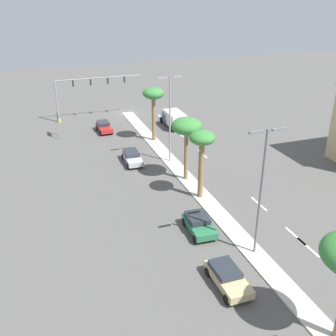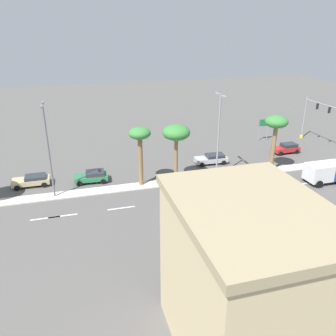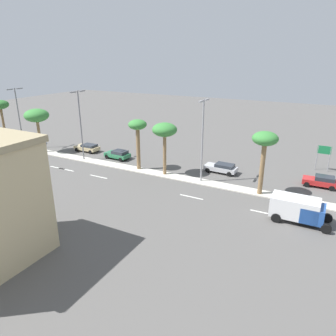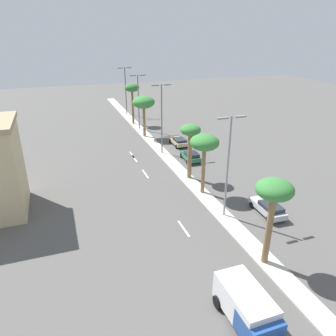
{
  "view_description": "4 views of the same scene",
  "coord_description": "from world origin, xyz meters",
  "px_view_note": "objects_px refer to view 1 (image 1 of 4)",
  "views": [
    {
      "loc": [
        14.87,
        62.13,
        19.08
      ],
      "look_at": [
        3.48,
        30.21,
        3.46
      ],
      "focal_mm": 41.81,
      "sensor_mm": 36.0,
      "label": 1
    },
    {
      "loc": [
        -36.11,
        37.87,
        17.43
      ],
      "look_at": [
        -2.21,
        28.26,
        2.89
      ],
      "focal_mm": 37.04,
      "sensor_mm": 36.0,
      "label": 2
    },
    {
      "loc": [
        -34.22,
        7.84,
        15.04
      ],
      "look_at": [
        -3.79,
        24.03,
        2.65
      ],
      "focal_mm": 33.51,
      "sensor_mm": 36.0,
      "label": 3
    },
    {
      "loc": [
        -14.5,
        -2.9,
        17.19
      ],
      "look_at": [
        -2.59,
        30.73,
        1.86
      ],
      "focal_mm": 34.1,
      "sensor_mm": 36.0,
      "label": 4
    }
  ],
  "objects_px": {
    "directional_road_sign": "(58,120)",
    "sedan_red_trailing": "(104,127)",
    "sedan_tan_front": "(228,277)",
    "palm_tree_leading": "(153,96)",
    "palm_tree_mid": "(202,143)",
    "palm_tree_front": "(187,128)",
    "traffic_signal_gantry": "(79,92)",
    "street_lamp_center": "(170,113)",
    "street_lamp_far": "(262,184)",
    "box_truck": "(174,118)",
    "sedan_silver_outboard": "(132,157)",
    "sedan_green_far": "(199,224)"
  },
  "relations": [
    {
      "from": "traffic_signal_gantry",
      "to": "palm_tree_leading",
      "type": "relative_size",
      "value": 1.88
    },
    {
      "from": "palm_tree_mid",
      "to": "street_lamp_center",
      "type": "relative_size",
      "value": 0.68
    },
    {
      "from": "palm_tree_mid",
      "to": "sedan_green_far",
      "type": "relative_size",
      "value": 1.74
    },
    {
      "from": "palm_tree_leading",
      "to": "sedan_green_far",
      "type": "distance_m",
      "value": 23.15
    },
    {
      "from": "palm_tree_front",
      "to": "street_lamp_center",
      "type": "xyz_separation_m",
      "value": [
        -0.04,
        -5.21,
        0.08
      ]
    },
    {
      "from": "traffic_signal_gantry",
      "to": "street_lamp_far",
      "type": "relative_size",
      "value": 1.33
    },
    {
      "from": "sedan_silver_outboard",
      "to": "traffic_signal_gantry",
      "type": "bearing_deg",
      "value": -80.36
    },
    {
      "from": "palm_tree_mid",
      "to": "sedan_red_trailing",
      "type": "bearing_deg",
      "value": -77.26
    },
    {
      "from": "street_lamp_far",
      "to": "sedan_green_far",
      "type": "height_order",
      "value": "street_lamp_far"
    },
    {
      "from": "palm_tree_front",
      "to": "street_lamp_center",
      "type": "relative_size",
      "value": 0.68
    },
    {
      "from": "palm_tree_mid",
      "to": "sedan_tan_front",
      "type": "distance_m",
      "value": 13.75
    },
    {
      "from": "sedan_silver_outboard",
      "to": "box_truck",
      "type": "xyz_separation_m",
      "value": [
        -9.34,
        -10.86,
        0.62
      ]
    },
    {
      "from": "palm_tree_mid",
      "to": "directional_road_sign",
      "type": "bearing_deg",
      "value": -63.0
    },
    {
      "from": "street_lamp_center",
      "to": "box_truck",
      "type": "relative_size",
      "value": 1.83
    },
    {
      "from": "palm_tree_leading",
      "to": "sedan_tan_front",
      "type": "bearing_deg",
      "value": 82.34
    },
    {
      "from": "street_lamp_center",
      "to": "palm_tree_mid",
      "type": "bearing_deg",
      "value": 88.84
    },
    {
      "from": "palm_tree_leading",
      "to": "box_truck",
      "type": "height_order",
      "value": "palm_tree_leading"
    },
    {
      "from": "sedan_red_trailing",
      "to": "sedan_tan_front",
      "type": "distance_m",
      "value": 35.2
    },
    {
      "from": "palm_tree_front",
      "to": "traffic_signal_gantry",
      "type": "bearing_deg",
      "value": -73.44
    },
    {
      "from": "palm_tree_mid",
      "to": "street_lamp_far",
      "type": "height_order",
      "value": "street_lamp_far"
    },
    {
      "from": "street_lamp_far",
      "to": "palm_tree_front",
      "type": "bearing_deg",
      "value": -89.07
    },
    {
      "from": "palm_tree_mid",
      "to": "street_lamp_far",
      "type": "bearing_deg",
      "value": 92.21
    },
    {
      "from": "palm_tree_front",
      "to": "street_lamp_center",
      "type": "bearing_deg",
      "value": -90.44
    },
    {
      "from": "palm_tree_front",
      "to": "sedan_tan_front",
      "type": "distance_m",
      "value": 17.69
    },
    {
      "from": "palm_tree_front",
      "to": "box_truck",
      "type": "height_order",
      "value": "palm_tree_front"
    },
    {
      "from": "traffic_signal_gantry",
      "to": "box_truck",
      "type": "relative_size",
      "value": 2.46
    },
    {
      "from": "palm_tree_front",
      "to": "sedan_red_trailing",
      "type": "relative_size",
      "value": 1.75
    },
    {
      "from": "directional_road_sign",
      "to": "traffic_signal_gantry",
      "type": "bearing_deg",
      "value": -120.49
    },
    {
      "from": "traffic_signal_gantry",
      "to": "palm_tree_front",
      "type": "bearing_deg",
      "value": 106.56
    },
    {
      "from": "directional_road_sign",
      "to": "sedan_silver_outboard",
      "type": "relative_size",
      "value": 0.79
    },
    {
      "from": "street_lamp_center",
      "to": "sedan_tan_front",
      "type": "xyz_separation_m",
      "value": [
        3.54,
        21.73,
        -5.36
      ]
    },
    {
      "from": "street_lamp_center",
      "to": "sedan_silver_outboard",
      "type": "bearing_deg",
      "value": -15.57
    },
    {
      "from": "street_lamp_far",
      "to": "sedan_silver_outboard",
      "type": "distance_m",
      "value": 21.57
    },
    {
      "from": "palm_tree_mid",
      "to": "palm_tree_front",
      "type": "bearing_deg",
      "value": -92.05
    },
    {
      "from": "street_lamp_far",
      "to": "sedan_red_trailing",
      "type": "height_order",
      "value": "street_lamp_far"
    },
    {
      "from": "street_lamp_far",
      "to": "sedan_green_far",
      "type": "bearing_deg",
      "value": -55.91
    },
    {
      "from": "palm_tree_leading",
      "to": "sedan_red_trailing",
      "type": "xyz_separation_m",
      "value": [
        5.73,
        -6.03,
        -5.45
      ]
    },
    {
      "from": "street_lamp_center",
      "to": "street_lamp_far",
      "type": "relative_size",
      "value": 0.99
    },
    {
      "from": "directional_road_sign",
      "to": "sedan_red_trailing",
      "type": "distance_m",
      "value": 6.6
    },
    {
      "from": "palm_tree_front",
      "to": "palm_tree_leading",
      "type": "bearing_deg",
      "value": -91.89
    },
    {
      "from": "street_lamp_center",
      "to": "street_lamp_far",
      "type": "xyz_separation_m",
      "value": [
        -0.19,
        19.17,
        0.04
      ]
    },
    {
      "from": "palm_tree_front",
      "to": "sedan_silver_outboard",
      "type": "relative_size",
      "value": 1.56
    },
    {
      "from": "sedan_green_far",
      "to": "sedan_red_trailing",
      "type": "bearing_deg",
      "value": -84.68
    },
    {
      "from": "sedan_tan_front",
      "to": "palm_tree_mid",
      "type": "bearing_deg",
      "value": -105.23
    },
    {
      "from": "box_truck",
      "to": "palm_tree_front",
      "type": "bearing_deg",
      "value": 73.82
    },
    {
      "from": "street_lamp_center",
      "to": "sedan_red_trailing",
      "type": "distance_m",
      "value": 15.4
    },
    {
      "from": "palm_tree_leading",
      "to": "sedan_red_trailing",
      "type": "distance_m",
      "value": 9.94
    },
    {
      "from": "traffic_signal_gantry",
      "to": "sedan_red_trailing",
      "type": "bearing_deg",
      "value": 108.3
    },
    {
      "from": "palm_tree_mid",
      "to": "street_lamp_center",
      "type": "xyz_separation_m",
      "value": [
        -0.19,
        -9.42,
        0.24
      ]
    },
    {
      "from": "palm_tree_front",
      "to": "street_lamp_center",
      "type": "distance_m",
      "value": 5.21
    }
  ]
}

